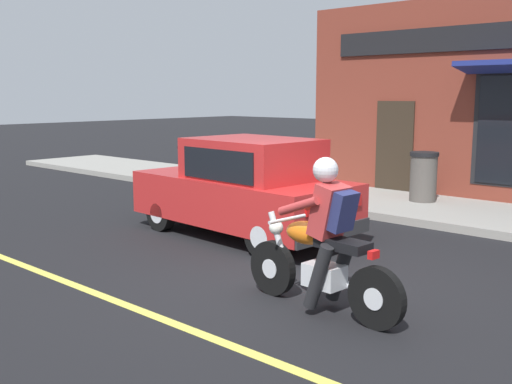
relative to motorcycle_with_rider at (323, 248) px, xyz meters
The scene contains 6 objects.
ground_plane 1.14m from the motorcycle_with_rider, 55.12° to the left, with size 80.00×80.00×0.00m, color black.
sidewalk_curb 6.81m from the motorcycle_with_rider, 33.55° to the left, with size 2.60×22.00×0.14m, color gray.
lane_stripe 4.02m from the motorcycle_with_rider, 108.81° to the left, with size 0.12×19.80×0.01m, color #D1C64C.
motorcycle_with_rider is the anchor object (origin of this frame).
car_hatchback 3.46m from the motorcycle_with_rider, 56.41° to the left, with size 1.86×3.87×1.57m.
trash_bin 6.32m from the motorcycle_with_rider, 17.27° to the left, with size 0.56×0.56×0.98m.
Camera 1 is at (-5.45, -4.24, 2.24)m, focal length 42.00 mm.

